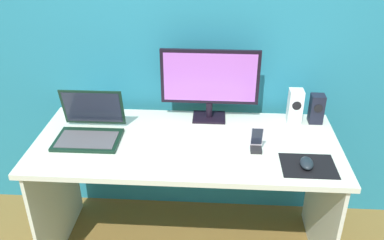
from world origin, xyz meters
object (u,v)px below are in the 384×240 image
at_px(monitor, 210,81).
at_px(fishbowl, 98,104).
at_px(speaker_right, 317,109).
at_px(phone_in_dock, 256,142).
at_px(speaker_near_monitor, 295,106).
at_px(laptop, 90,129).
at_px(keyboard_external, 198,162).
at_px(mouse, 307,163).

xyz_separation_m(monitor, fishbowl, (-0.62, -0.00, -0.15)).
height_order(speaker_right, phone_in_dock, speaker_right).
bearing_deg(fishbowl, phone_in_dock, -20.36).
bearing_deg(speaker_right, fishbowl, 179.77).
xyz_separation_m(speaker_near_monitor, laptop, (-1.07, -0.23, -0.05)).
height_order(speaker_near_monitor, keyboard_external, speaker_near_monitor).
bearing_deg(monitor, speaker_right, -0.73).
bearing_deg(speaker_right, monitor, 179.27).
bearing_deg(phone_in_dock, speaker_near_monitor, 54.03).
xyz_separation_m(speaker_right, speaker_near_monitor, (-0.12, 0.00, 0.01)).
xyz_separation_m(speaker_right, phone_in_dock, (-0.35, -0.32, -0.03)).
distance_m(monitor, mouse, 0.67).
xyz_separation_m(laptop, keyboard_external, (0.57, -0.21, -0.04)).
distance_m(monitor, fishbowl, 0.64).
xyz_separation_m(speaker_right, laptop, (-1.19, -0.23, -0.03)).
height_order(monitor, laptop, monitor).
relative_size(monitor, fishbowl, 3.49).
bearing_deg(fishbowl, monitor, 0.24).
height_order(fishbowl, keyboard_external, fishbowl).
height_order(keyboard_external, mouse, mouse).
bearing_deg(speaker_right, speaker_near_monitor, 179.98).
distance_m(monitor, phone_in_dock, 0.44).
distance_m(keyboard_external, mouse, 0.50).
relative_size(speaker_right, keyboard_external, 0.39).
distance_m(speaker_near_monitor, laptop, 1.10).
height_order(speaker_near_monitor, fishbowl, speaker_near_monitor).
xyz_separation_m(monitor, phone_in_dock, (0.24, -0.32, -0.18)).
bearing_deg(fishbowl, laptop, -86.08).
bearing_deg(mouse, keyboard_external, -175.60).
bearing_deg(mouse, speaker_right, 78.51).
distance_m(speaker_right, fishbowl, 1.21).
xyz_separation_m(speaker_near_monitor, phone_in_dock, (-0.23, -0.32, -0.05)).
distance_m(speaker_near_monitor, fishbowl, 1.09).
relative_size(monitor, keyboard_external, 1.26).
bearing_deg(laptop, phone_in_dock, -5.49).
distance_m(monitor, laptop, 0.68).
height_order(monitor, fishbowl, monitor).
distance_m(speaker_right, phone_in_dock, 0.47).
relative_size(fishbowl, phone_in_dock, 1.10).
xyz_separation_m(mouse, phone_in_dock, (-0.22, 0.13, 0.03)).
relative_size(speaker_right, laptop, 0.50).
distance_m(fishbowl, phone_in_dock, 0.92).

